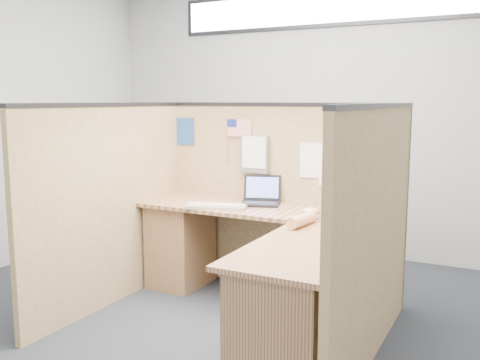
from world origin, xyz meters
The scene contains 14 objects.
floor centered at (0.00, 0.00, 0.00)m, with size 5.00×5.00×0.00m, color #1E232B.
wall_back centered at (0.00, 2.25, 1.40)m, with size 5.00×5.00×0.00m, color #AFB2B4.
clerestory_window centered at (0.00, 2.23, 2.45)m, with size 3.30×0.04×0.38m.
cubicle_partitions centered at (0.00, 0.43, 0.77)m, with size 2.06×1.83×1.53m.
l_desk centered at (0.18, 0.29, 0.39)m, with size 1.95×1.75×0.73m.
laptop centered at (-0.06, 0.83, 0.78)m, with size 0.35×0.37×0.22m.
keyboard centered at (-0.31, 0.49, 0.75)m, with size 0.49×0.29×0.03m.
mouse centered at (0.47, 0.48, 0.75)m, with size 0.12×0.07×0.05m, color silver.
hand_forearm centered at (0.48, 0.32, 0.77)m, with size 0.12×0.42×0.09m.
blue_poster centered at (-0.88, 0.97, 1.28)m, with size 0.18×0.00×0.23m, color #1F458E.
american_flag centered at (-0.37, 0.96, 1.31)m, with size 0.22×0.01×0.38m.
file_holder centered at (-0.19, 0.94, 1.11)m, with size 0.24×0.05×0.31m.
paper_left centered at (0.30, 0.97, 1.08)m, with size 0.22×0.00×0.27m, color white.
paper_right centered at (0.47, 0.97, 1.05)m, with size 0.24×0.00×0.31m, color white.
Camera 1 is at (1.71, -2.97, 1.55)m, focal length 40.00 mm.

